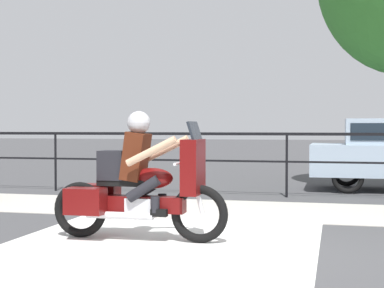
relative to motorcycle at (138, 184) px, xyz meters
name	(u,v)px	position (x,y,z in m)	size (l,w,h in m)	color
ground_plane	(248,253)	(1.45, -0.45, -0.70)	(120.00, 120.00, 0.00)	#424244
sidewalk_band	(277,211)	(1.45, 2.95, -0.70)	(44.00, 2.40, 0.01)	#B7B2A8
crosswalk_band	(149,252)	(0.35, -0.65, -0.70)	(3.76, 6.00, 0.01)	silver
fence_railing	(287,147)	(1.45, 4.99, 0.32)	(36.00, 0.05, 1.31)	black
motorcycle	(138,184)	(0.00, 0.00, 0.00)	(2.29, 0.76, 1.62)	black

